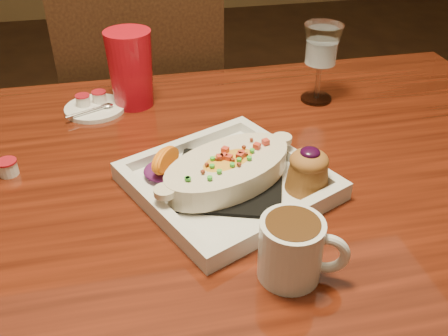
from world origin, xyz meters
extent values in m
cube|color=#621E0E|center=(0.00, 0.00, 0.73)|extent=(1.50, 0.90, 0.04)
cylinder|color=black|center=(0.67, 0.37, 0.35)|extent=(0.07, 0.07, 0.71)
cube|color=black|center=(0.00, 0.70, 0.45)|extent=(0.42, 0.42, 0.04)
cylinder|color=black|center=(0.17, 0.87, 0.23)|extent=(0.04, 0.04, 0.45)
cylinder|color=black|center=(-0.17, 0.87, 0.23)|extent=(0.04, 0.04, 0.45)
cylinder|color=black|center=(0.17, 0.53, 0.23)|extent=(0.04, 0.04, 0.45)
cylinder|color=black|center=(-0.17, 0.53, 0.23)|extent=(0.04, 0.04, 0.45)
cube|color=black|center=(0.00, 0.51, 0.70)|extent=(0.40, 0.03, 0.46)
cube|color=silver|center=(0.09, -0.03, 0.76)|extent=(0.36, 0.36, 0.01)
cube|color=black|center=(0.09, -0.03, 0.77)|extent=(0.22, 0.22, 0.01)
ellipsoid|color=gold|center=(0.09, -0.03, 0.79)|extent=(0.22, 0.18, 0.04)
ellipsoid|color=#561354|center=(0.00, 0.01, 0.77)|extent=(0.07, 0.07, 0.02)
cone|color=brown|center=(0.21, -0.07, 0.79)|extent=(0.07, 0.07, 0.05)
ellipsoid|color=brown|center=(0.21, -0.07, 0.81)|extent=(0.06, 0.06, 0.03)
ellipsoid|color=black|center=(0.21, -0.07, 0.83)|extent=(0.03, 0.03, 0.01)
cylinder|color=silver|center=(0.13, -0.22, 0.79)|extent=(0.08, 0.08, 0.08)
cylinder|color=#38210F|center=(0.13, -0.22, 0.83)|extent=(0.07, 0.07, 0.02)
torus|color=silver|center=(0.17, -0.24, 0.79)|extent=(0.06, 0.04, 0.06)
cylinder|color=silver|center=(0.35, 0.25, 0.75)|extent=(0.06, 0.06, 0.01)
cylinder|color=silver|center=(0.35, 0.25, 0.79)|extent=(0.01, 0.01, 0.07)
cone|color=silver|center=(0.35, 0.25, 0.87)|extent=(0.08, 0.08, 0.08)
cylinder|color=silver|center=(-0.11, 0.30, 0.75)|extent=(0.12, 0.12, 0.01)
cylinder|color=silver|center=(-0.14, 0.31, 0.77)|extent=(0.03, 0.03, 0.02)
cylinder|color=#B31623|center=(-0.14, 0.31, 0.78)|extent=(0.03, 0.03, 0.00)
cylinder|color=silver|center=(-0.10, 0.32, 0.77)|extent=(0.03, 0.03, 0.02)
cylinder|color=#B31623|center=(-0.10, 0.32, 0.78)|extent=(0.03, 0.03, 0.00)
cylinder|color=silver|center=(-0.25, 0.09, 0.76)|extent=(0.03, 0.03, 0.02)
cylinder|color=#B31623|center=(-0.25, 0.09, 0.77)|extent=(0.03, 0.03, 0.00)
cone|color=red|center=(-0.03, 0.31, 0.83)|extent=(0.09, 0.09, 0.16)
camera|label=1|loc=(-0.05, -0.65, 1.22)|focal=40.00mm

